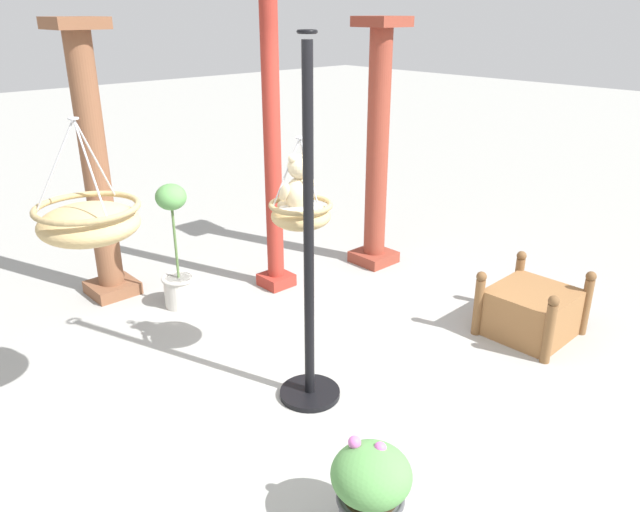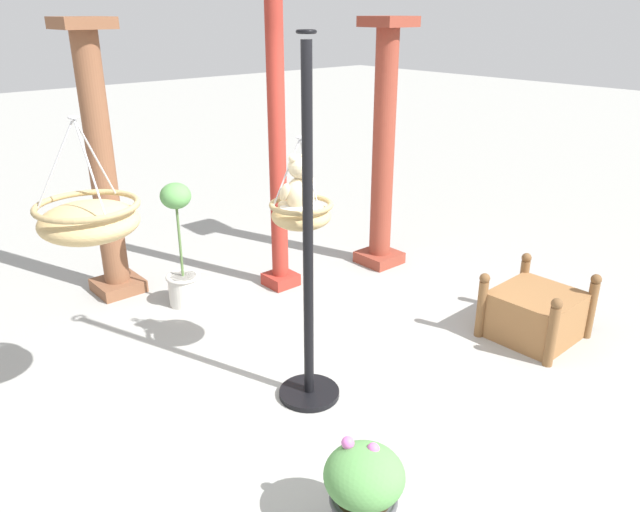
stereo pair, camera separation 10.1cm
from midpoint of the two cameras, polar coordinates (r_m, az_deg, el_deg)
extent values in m
plane|color=#9E9E99|center=(4.64, 0.48, -12.14)|extent=(40.00, 40.00, 0.00)
cylinder|color=black|center=(3.97, -1.80, 1.71)|extent=(0.07, 0.07, 2.46)
cylinder|color=black|center=(4.54, -1.62, -12.76)|extent=(0.44, 0.44, 0.04)
torus|color=black|center=(3.72, -2.05, 20.35)|extent=(0.12, 0.12, 0.02)
ellipsoid|color=tan|center=(4.22, -2.50, 3.79)|extent=(0.42, 0.42, 0.18)
torus|color=tan|center=(4.20, -2.51, 4.85)|extent=(0.45, 0.45, 0.04)
ellipsoid|color=silver|center=(4.22, -2.50, 4.05)|extent=(0.37, 0.37, 0.15)
cylinder|color=#B7B7BC|center=(4.22, -2.12, 8.23)|extent=(0.18, 0.11, 0.47)
cylinder|color=#B7B7BC|center=(4.12, -3.90, 7.84)|extent=(0.18, 0.11, 0.47)
cylinder|color=#B7B7BC|center=(4.06, -1.68, 7.68)|extent=(0.01, 0.20, 0.47)
torus|color=#B7B7BC|center=(4.08, -2.62, 11.08)|extent=(0.06, 0.06, 0.01)
ellipsoid|color=beige|center=(4.18, -2.62, 5.78)|extent=(0.21, 0.18, 0.25)
sphere|color=beige|center=(4.13, -2.67, 8.38)|extent=(0.18, 0.18, 0.16)
ellipsoid|color=beige|center=(4.18, -3.21, 8.36)|extent=(0.08, 0.07, 0.05)
sphere|color=black|center=(4.20, -3.43, 8.45)|extent=(0.02, 0.02, 0.02)
sphere|color=beige|center=(4.08, -3.31, 9.15)|extent=(0.06, 0.06, 0.06)
sphere|color=beige|center=(4.15, -2.07, 9.40)|extent=(0.06, 0.06, 0.06)
ellipsoid|color=beige|center=(4.13, -4.06, 5.97)|extent=(0.07, 0.12, 0.16)
ellipsoid|color=beige|center=(4.27, -1.70, 6.55)|extent=(0.07, 0.12, 0.16)
ellipsoid|color=beige|center=(4.24, -4.00, 4.68)|extent=(0.08, 0.15, 0.08)
ellipsoid|color=beige|center=(4.31, -2.78, 5.00)|extent=(0.08, 0.15, 0.08)
ellipsoid|color=tan|center=(3.86, -21.59, 2.82)|extent=(0.59, 0.59, 0.23)
torus|color=tan|center=(3.83, -21.81, 4.27)|extent=(0.62, 0.62, 0.04)
ellipsoid|color=silver|center=(3.85, -21.63, 3.10)|extent=(0.52, 0.52, 0.19)
cylinder|color=#B7B7BC|center=(3.87, -21.11, 8.51)|extent=(0.25, 0.15, 0.52)
cylinder|color=#B7B7BC|center=(3.79, -24.39, 7.77)|extent=(0.25, 0.15, 0.52)
cylinder|color=#B7B7BC|center=(3.64, -21.57, 7.67)|extent=(0.01, 0.28, 0.52)
torus|color=#B7B7BC|center=(3.72, -22.94, 11.83)|extent=(0.06, 0.06, 0.01)
cylinder|color=#9E2D23|center=(5.76, -5.04, 10.90)|extent=(0.16, 0.16, 3.00)
cube|color=#9E2D23|center=(6.20, -4.60, -2.24)|extent=(0.29, 0.29, 0.12)
cylinder|color=brown|center=(6.00, -20.78, 7.39)|extent=(0.24, 0.24, 2.46)
cube|color=brown|center=(6.37, -19.37, -2.82)|extent=(0.43, 0.43, 0.12)
cube|color=brown|center=(5.84, -22.57, 19.61)|extent=(0.46, 0.46, 0.10)
cylinder|color=brown|center=(6.42, 4.96, 9.64)|extent=(0.23, 0.23, 2.46)
cube|color=brown|center=(6.77, 4.64, -0.07)|extent=(0.41, 0.41, 0.12)
cube|color=brown|center=(6.27, 5.37, 21.13)|extent=(0.44, 0.44, 0.10)
cube|color=olive|center=(5.51, 18.75, -5.04)|extent=(0.68, 0.65, 0.41)
cube|color=#382819|center=(5.44, 18.98, -3.40)|extent=(0.60, 0.58, 0.06)
cylinder|color=brown|center=(5.36, 14.14, -4.70)|extent=(0.08, 0.08, 0.51)
cylinder|color=brown|center=(5.89, 17.65, -2.57)|extent=(0.08, 0.08, 0.51)
cylinder|color=brown|center=(5.10, 20.18, -6.89)|extent=(0.08, 0.08, 0.51)
cylinder|color=brown|center=(5.66, 23.25, -4.44)|extent=(0.08, 0.08, 0.51)
sphere|color=brown|center=(5.24, 14.43, -1.90)|extent=(0.09, 0.09, 0.09)
sphere|color=brown|center=(5.78, 17.97, 0.01)|extent=(0.09, 0.09, 0.09)
sphere|color=brown|center=(4.98, 20.61, -3.99)|extent=(0.09, 0.09, 0.09)
sphere|color=brown|center=(5.54, 23.69, -1.78)|extent=(0.09, 0.09, 0.09)
torus|color=#444449|center=(3.45, 3.86, -21.81)|extent=(0.36, 0.36, 0.03)
cylinder|color=#382819|center=(3.45, 3.85, -21.87)|extent=(0.29, 0.29, 0.03)
ellipsoid|color=#56934C|center=(3.34, 3.93, -19.85)|extent=(0.43, 0.43, 0.30)
sphere|color=#D166B7|center=(3.29, 4.77, -17.58)|extent=(0.07, 0.07, 0.07)
sphere|color=#D166B7|center=(3.30, 2.36, -17.13)|extent=(0.07, 0.07, 0.07)
cylinder|color=beige|center=(5.90, -13.52, -3.26)|extent=(0.29, 0.29, 0.29)
torus|color=#BCB7AE|center=(5.84, -13.64, -2.05)|extent=(0.33, 0.33, 0.03)
cylinder|color=#382819|center=(5.84, -13.63, -2.09)|extent=(0.26, 0.26, 0.03)
cylinder|color=#4C6B38|center=(5.71, -13.95, 1.12)|extent=(0.02, 0.02, 0.67)
ellipsoid|color=#56934C|center=(5.57, -14.37, 5.40)|extent=(0.28, 0.28, 0.24)
camera|label=1|loc=(0.05, -90.69, -0.28)|focal=34.00mm
camera|label=2|loc=(0.05, 89.31, 0.28)|focal=34.00mm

